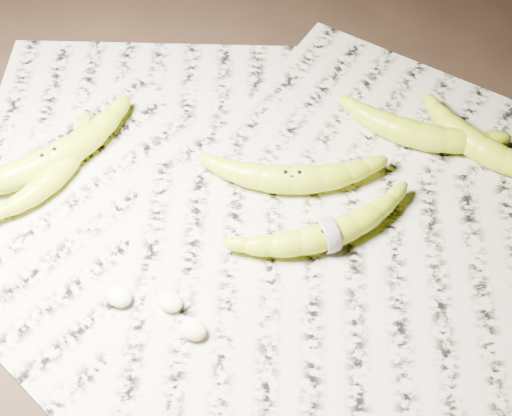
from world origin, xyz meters
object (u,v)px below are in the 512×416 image
(banana_taped, at_px, (328,234))
(banana_upper_b, at_px, (482,146))
(banana_left_b, at_px, (58,169))
(banana_upper_a, at_px, (418,133))
(banana_left_a, at_px, (50,159))
(banana_center, at_px, (292,178))

(banana_taped, bearing_deg, banana_upper_b, 12.21)
(banana_left_b, xyz_separation_m, banana_upper_a, (0.42, 0.22, 0.00))
(banana_left_a, xyz_separation_m, banana_center, (0.30, 0.08, -0.00))
(banana_upper_a, bearing_deg, banana_left_b, -154.04)
(banana_left_a, height_order, banana_upper_a, banana_left_a)
(banana_left_a, bearing_deg, banana_taped, -54.05)
(banana_taped, height_order, banana_upper_a, banana_upper_a)
(banana_upper_a, relative_size, banana_upper_b, 1.08)
(banana_left_a, height_order, banana_left_b, banana_left_a)
(banana_left_b, height_order, banana_upper_a, banana_upper_a)
(banana_center, xyz_separation_m, banana_upper_b, (0.22, 0.14, -0.00))
(banana_left_a, xyz_separation_m, banana_upper_b, (0.52, 0.22, -0.00))
(banana_upper_a, bearing_deg, banana_center, -137.32)
(banana_center, distance_m, banana_upper_a, 0.19)
(banana_left_b, distance_m, banana_upper_b, 0.55)
(banana_left_a, xyz_separation_m, banana_left_b, (0.02, -0.01, -0.00))
(banana_upper_b, bearing_deg, banana_center, -125.79)
(banana_center, height_order, banana_upper_b, same)
(banana_taped, xyz_separation_m, banana_upper_b, (0.15, 0.20, 0.00))
(banana_center, relative_size, banana_taped, 0.98)
(banana_taped, bearing_deg, banana_upper_a, 30.09)
(banana_left_b, relative_size, banana_upper_b, 0.93)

